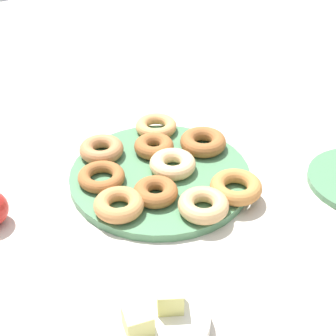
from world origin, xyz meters
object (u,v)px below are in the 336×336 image
object	(u,v)px
donut_3	(156,126)
donut_5	(203,205)
donut_plate	(160,176)
donut_2	(154,146)
donut_0	(203,142)
fruit_bowl	(153,321)
melon_chunk_right	(138,321)
donut_7	(156,192)
donut_6	(119,205)
donut_9	(236,187)
donut_4	(173,164)
donut_8	(101,149)
melon_chunk_left	(170,297)
donut_1	(101,177)

from	to	relation	value
donut_3	donut_5	size ratio (longest dim) A/B	0.99
donut_plate	donut_2	world-z (taller)	donut_2
donut_0	fruit_bowl	xyz separation A→B (m)	(0.30, 0.32, -0.02)
melon_chunk_right	donut_7	bearing A→B (deg)	-123.88
donut_6	fruit_bowl	xyz separation A→B (m)	(0.06, 0.23, -0.01)
donut_9	fruit_bowl	xyz separation A→B (m)	(0.27, 0.17, -0.01)
donut_0	donut_2	world-z (taller)	donut_0
donut_plate	donut_6	world-z (taller)	donut_6
donut_4	donut_8	distance (m)	0.15
donut_2	donut_8	world-z (taller)	same
donut_7	melon_chunk_left	xyz separation A→B (m)	(0.11, 0.23, 0.02)
donut_plate	donut_9	world-z (taller)	donut_9
donut_3	melon_chunk_left	bearing A→B (deg)	62.87
donut_1	donut_4	bearing A→B (deg)	164.82
donut_3	donut_8	bearing A→B (deg)	9.71
donut_5	donut_3	bearing A→B (deg)	-102.28
donut_6	melon_chunk_right	bearing A→B (deg)	69.60
donut_9	melon_chunk_left	size ratio (longest dim) A/B	2.64
donut_2	donut_1	bearing A→B (deg)	15.48
donut_0	donut_4	world-z (taller)	same
donut_2	donut_3	bearing A→B (deg)	-122.66
donut_plate	donut_0	distance (m)	0.12
donut_plate	donut_3	world-z (taller)	donut_3
donut_plate	melon_chunk_right	xyz separation A→B (m)	(0.21, 0.31, 0.04)
donut_plate	melon_chunk_right	size ratio (longest dim) A/B	9.69
donut_6	donut_8	world-z (taller)	donut_8
donut_0	donut_5	world-z (taller)	donut_0
donut_3	fruit_bowl	size ratio (longest dim) A/B	0.55
donut_2	donut_3	distance (m)	0.08
donut_8	melon_chunk_left	distance (m)	0.41
donut_9	melon_chunk_right	xyz separation A→B (m)	(0.30, 0.18, 0.02)
donut_2	donut_7	size ratio (longest dim) A/B	0.99
donut_1	donut_6	distance (m)	0.09
donut_4	donut_5	distance (m)	0.13
donut_plate	donut_8	size ratio (longest dim) A/B	3.94
donut_5	donut_2	bearing A→B (deg)	-94.50
donut_plate	donut_9	size ratio (longest dim) A/B	3.67
donut_5	donut_6	xyz separation A→B (m)	(0.13, -0.08, -0.00)
donut_1	donut_5	bearing A→B (deg)	124.98
fruit_bowl	donut_2	bearing A→B (deg)	-119.52
donut_3	donut_4	xyz separation A→B (m)	(0.04, 0.14, 0.00)
donut_0	donut_1	bearing A→B (deg)	-0.52
donut_3	donut_6	size ratio (longest dim) A/B	1.00
donut_5	donut_6	world-z (taller)	donut_5
donut_1	donut_9	size ratio (longest dim) A/B	0.93
donut_0	donut_1	distance (m)	0.23
donut_plate	donut_4	bearing A→B (deg)	167.75
donut_6	melon_chunk_left	xyz separation A→B (m)	(0.04, 0.23, 0.02)
donut_7	fruit_bowl	bearing A→B (deg)	59.65
donut_4	fruit_bowl	world-z (taller)	donut_4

